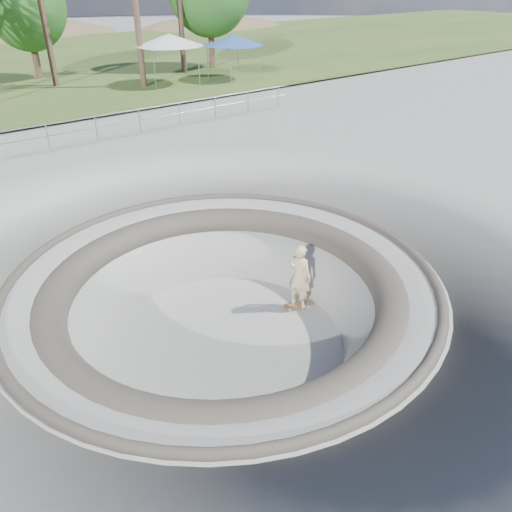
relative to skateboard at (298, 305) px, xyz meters
name	(u,v)px	position (x,y,z in m)	size (l,w,h in m)	color
ground	(223,278)	(-2.47, 0.06, 1.83)	(180.00, 180.00, 0.00)	gray
skate_bowl	(225,339)	(-2.47, 0.06, 0.00)	(14.00, 14.00, 4.10)	gray
safety_railing	(48,137)	(-2.47, 12.06, 2.52)	(25.00, 0.06, 1.03)	gray
skateboard	(298,305)	(0.00, 0.00, 0.00)	(0.86, 0.54, 0.09)	brown
skater	(300,276)	(0.00, 0.00, 0.97)	(0.69, 0.45, 1.90)	beige
canopy_white	(169,40)	(7.97, 20.38, 4.65)	(5.56, 5.56, 2.90)	gray
canopy_blue	(234,40)	(12.06, 19.37, 4.45)	(5.30, 5.30, 2.68)	gray
bushy_tree_mid	(25,5)	(2.09, 27.54, 6.42)	(4.94, 4.49, 7.13)	brown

